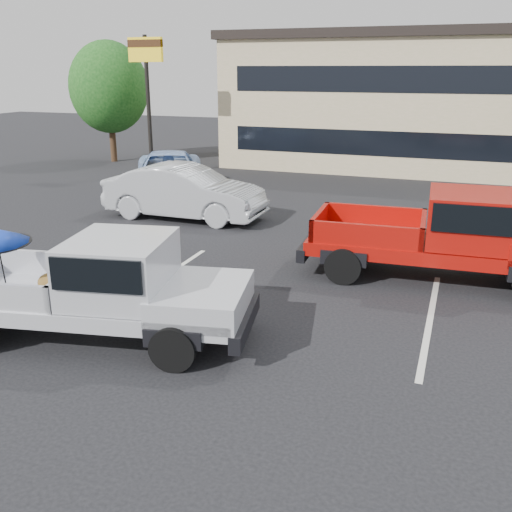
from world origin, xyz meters
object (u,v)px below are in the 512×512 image
object	(u,v)px
motel_sign	(146,68)
silver_sedan	(185,192)
red_pickup	(459,233)
blue_suv	(169,173)
tree_left	(109,87)
silver_pickup	(108,283)

from	to	relation	value
motel_sign	silver_sedan	size ratio (longest dim) A/B	1.16
motel_sign	red_pickup	xyz separation A→B (m)	(13.37, -9.48, -3.54)
blue_suv	motel_sign	bearing A→B (deg)	102.64
tree_left	blue_suv	xyz separation A→B (m)	(6.51, -6.05, -2.96)
motel_sign	red_pickup	bearing A→B (deg)	-35.35
red_pickup	blue_suv	world-z (taller)	red_pickup
silver_pickup	silver_sedan	world-z (taller)	silver_pickup
motel_sign	silver_pickup	bearing A→B (deg)	-62.59
motel_sign	silver_sedan	world-z (taller)	motel_sign
silver_pickup	silver_sedan	bearing A→B (deg)	97.10
red_pickup	blue_suv	distance (m)	12.62
tree_left	silver_sedan	size ratio (longest dim) A/B	1.16
red_pickup	silver_pickup	bearing A→B (deg)	-140.10
silver_sedan	motel_sign	bearing A→B (deg)	37.77
silver_sedan	tree_left	bearing A→B (deg)	43.74
silver_pickup	red_pickup	xyz separation A→B (m)	(5.71, 5.28, 0.06)
tree_left	blue_suv	bearing A→B (deg)	-42.90
red_pickup	silver_sedan	world-z (taller)	red_pickup
motel_sign	tree_left	bearing A→B (deg)	143.13
tree_left	silver_pickup	distance (m)	21.42
silver_pickup	silver_sedan	xyz separation A→B (m)	(-2.70, 8.28, -0.20)
tree_left	silver_sedan	world-z (taller)	tree_left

